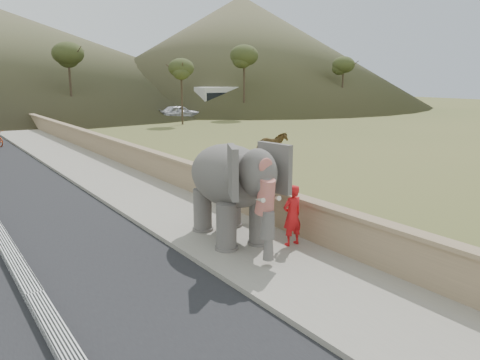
% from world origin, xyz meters
% --- Properties ---
extents(ground, '(160.00, 160.00, 0.00)m').
position_xyz_m(ground, '(0.00, 0.00, 0.00)').
color(ground, olive).
rests_on(ground, ground).
extents(walkway, '(3.00, 120.00, 0.15)m').
position_xyz_m(walkway, '(0.00, 10.00, 0.07)').
color(walkway, '#9E9687').
rests_on(walkway, ground).
extents(parapet, '(0.30, 120.00, 1.10)m').
position_xyz_m(parapet, '(1.65, 10.00, 0.55)').
color(parapet, tan).
rests_on(parapet, ground).
extents(cow, '(1.77, 1.31, 1.36)m').
position_xyz_m(cow, '(9.10, 10.69, 0.68)').
color(cow, brown).
rests_on(cow, ground).
extents(distant_car, '(4.28, 1.85, 1.44)m').
position_xyz_m(distant_car, '(15.42, 33.44, 0.72)').
color(distant_car, '#B6B4BB').
rests_on(distant_car, ground).
extents(bus_white, '(11.10, 2.99, 3.10)m').
position_xyz_m(bus_white, '(24.23, 34.87, 1.55)').
color(bus_white, silver).
rests_on(bus_white, ground).
extents(bus_orange, '(11.18, 3.46, 3.10)m').
position_xyz_m(bus_orange, '(31.79, 33.48, 1.55)').
color(bus_orange, orange).
rests_on(bus_orange, ground).
extents(hill_right, '(56.00, 56.00, 16.00)m').
position_xyz_m(hill_right, '(36.00, 52.00, 8.00)').
color(hill_right, brown).
rests_on(hill_right, ground).
extents(elephant_and_man, '(2.41, 3.83, 2.60)m').
position_xyz_m(elephant_and_man, '(0.02, 1.05, 1.44)').
color(elephant_and_man, slate).
rests_on(elephant_and_man, ground).
extents(trees, '(48.34, 43.13, 9.24)m').
position_xyz_m(trees, '(0.45, 29.72, 4.01)').
color(trees, '#473828').
rests_on(trees, ground).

